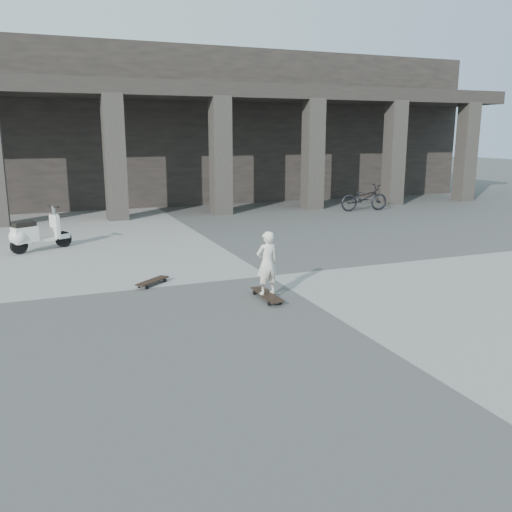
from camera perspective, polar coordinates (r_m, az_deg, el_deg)
name	(u,v)px	position (r m, az deg, el deg)	size (l,w,h in m)	color
ground	(269,276)	(10.73, 1.33, -2.11)	(90.00, 90.00, 0.00)	#474745
colonnade	(140,127)	(23.67, -12.07, 13.15)	(28.00, 8.82, 6.00)	black
longboard	(267,295)	(9.22, 1.15, -4.12)	(0.24, 0.97, 0.10)	black
skateboard_spare	(152,281)	(10.26, -10.85, -2.63)	(0.71, 0.64, 0.09)	black
child	(267,263)	(9.07, 1.16, -0.74)	(0.39, 0.26, 1.08)	beige
scooter	(30,235)	(13.87, -22.66, 2.09)	(1.41, 0.85, 1.06)	black
bicycle	(364,198)	(20.20, 11.31, 6.03)	(0.63, 1.82, 0.95)	black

